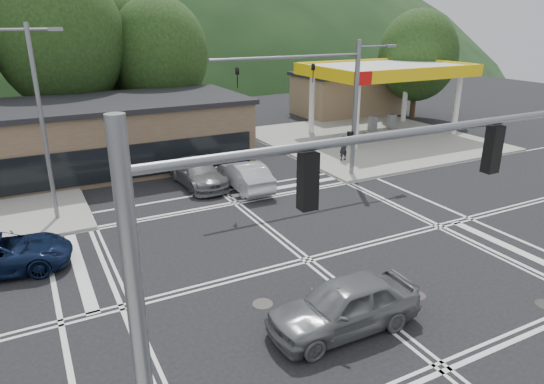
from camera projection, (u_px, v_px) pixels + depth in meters
name	position (u px, v px, depth m)	size (l,w,h in m)	color
ground	(307.00, 260.00, 19.44)	(120.00, 120.00, 0.00)	black
sidewalk_ne	(370.00, 139.00, 38.45)	(16.00, 16.00, 0.15)	gray
gas_station_canopy	(386.00, 72.00, 38.45)	(12.32, 8.34, 5.75)	silver
convenience_store	(348.00, 95.00, 48.34)	(10.00, 6.00, 3.80)	#846B4F
commercial_row	(50.00, 143.00, 29.45)	(24.00, 8.00, 4.00)	brown
hill_north	(66.00, 67.00, 94.47)	(252.00, 126.00, 140.00)	black
tree_n_b	(60.00, 38.00, 34.19)	(9.00, 9.00, 12.98)	#382619
tree_n_c	(159.00, 54.00, 37.68)	(7.60, 7.60, 10.87)	#382619
tree_n_e	(109.00, 44.00, 39.48)	(8.40, 8.40, 11.98)	#382619
tree_ne	(418.00, 56.00, 44.57)	(7.20, 7.20, 9.99)	#382619
streetlight_nw	(42.00, 116.00, 21.55)	(2.50, 0.25, 9.00)	slate
signal_mast_ne	(338.00, 94.00, 27.58)	(11.65, 0.30, 8.00)	slate
signal_mast_sw	(245.00, 276.00, 8.09)	(9.14, 0.28, 8.00)	slate
car_grey_center	(344.00, 305.00, 14.89)	(1.99, 4.93, 1.68)	slate
car_queue_a	(246.00, 175.00, 27.30)	(1.66, 4.76, 1.57)	#B6BABE
car_queue_b	(232.00, 137.00, 36.37)	(1.71, 4.26, 1.45)	white
car_northbound	(198.00, 173.00, 27.87)	(2.12, 5.20, 1.51)	slate
pedestrian	(343.00, 148.00, 32.18)	(0.62, 0.41, 1.69)	black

